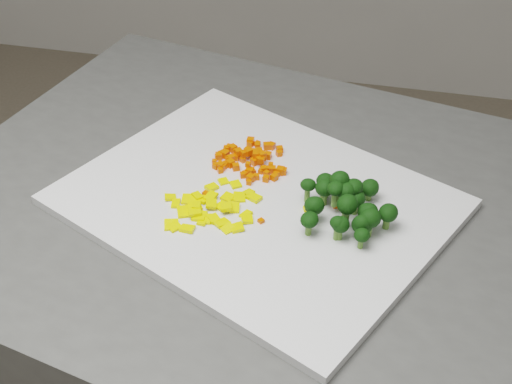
% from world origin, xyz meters
% --- Properties ---
extents(cutting_board, '(0.58, 0.54, 0.01)m').
position_xyz_m(cutting_board, '(0.01, 0.01, 0.91)').
color(cutting_board, silver).
rests_on(cutting_board, counter_block).
extents(carrot_pile, '(0.10, 0.10, 0.03)m').
position_xyz_m(carrot_pile, '(-0.01, 0.09, 0.93)').
color(carrot_pile, '#F24502').
rests_on(carrot_pile, cutting_board).
extents(pepper_pile, '(0.12, 0.12, 0.02)m').
position_xyz_m(pepper_pile, '(-0.04, -0.02, 0.92)').
color(pepper_pile, yellow).
rests_on(pepper_pile, cutting_board).
extents(broccoli_pile, '(0.13, 0.13, 0.06)m').
position_xyz_m(broccoli_pile, '(0.13, -0.00, 0.94)').
color(broccoli_pile, black).
rests_on(broccoli_pile, cutting_board).
extents(carrot_cube_0, '(0.01, 0.01, 0.01)m').
position_xyz_m(carrot_cube_0, '(-0.05, 0.06, 0.92)').
color(carrot_cube_0, '#F24502').
rests_on(carrot_cube_0, carrot_pile).
extents(carrot_cube_1, '(0.01, 0.01, 0.01)m').
position_xyz_m(carrot_cube_1, '(-0.05, 0.09, 0.92)').
color(carrot_cube_1, '#F24502').
rests_on(carrot_cube_1, carrot_pile).
extents(carrot_cube_2, '(0.01, 0.01, 0.01)m').
position_xyz_m(carrot_cube_2, '(0.03, 0.06, 0.92)').
color(carrot_cube_2, '#F24502').
rests_on(carrot_cube_2, carrot_pile).
extents(carrot_cube_3, '(0.01, 0.01, 0.01)m').
position_xyz_m(carrot_cube_3, '(0.02, 0.12, 0.92)').
color(carrot_cube_3, '#F24502').
rests_on(carrot_cube_3, carrot_pile).
extents(carrot_cube_4, '(0.01, 0.01, 0.01)m').
position_xyz_m(carrot_cube_4, '(-0.01, 0.09, 0.93)').
color(carrot_cube_4, '#F24502').
rests_on(carrot_cube_4, carrot_pile).
extents(carrot_cube_5, '(0.01, 0.01, 0.01)m').
position_xyz_m(carrot_cube_5, '(0.04, 0.07, 0.92)').
color(carrot_cube_5, '#F24502').
rests_on(carrot_cube_5, carrot_pile).
extents(carrot_cube_6, '(0.01, 0.01, 0.01)m').
position_xyz_m(carrot_cube_6, '(0.02, 0.08, 0.92)').
color(carrot_cube_6, '#F24502').
rests_on(carrot_cube_6, carrot_pile).
extents(carrot_cube_7, '(0.01, 0.01, 0.01)m').
position_xyz_m(carrot_cube_7, '(-0.02, 0.10, 0.92)').
color(carrot_cube_7, '#F24502').
rests_on(carrot_cube_7, carrot_pile).
extents(carrot_cube_8, '(0.01, 0.01, 0.01)m').
position_xyz_m(carrot_cube_8, '(-0.02, 0.13, 0.92)').
color(carrot_cube_8, '#F24502').
rests_on(carrot_cube_8, carrot_pile).
extents(carrot_cube_9, '(0.01, 0.01, 0.01)m').
position_xyz_m(carrot_cube_9, '(-0.03, 0.07, 0.92)').
color(carrot_cube_9, '#F24502').
rests_on(carrot_cube_9, carrot_pile).
extents(carrot_cube_10, '(0.01, 0.01, 0.01)m').
position_xyz_m(carrot_cube_10, '(-0.00, 0.06, 0.92)').
color(carrot_cube_10, '#F24502').
rests_on(carrot_cube_10, carrot_pile).
extents(carrot_cube_11, '(0.01, 0.01, 0.01)m').
position_xyz_m(carrot_cube_11, '(-0.01, 0.13, 0.92)').
color(carrot_cube_11, '#F24502').
rests_on(carrot_cube_11, carrot_pile).
extents(carrot_cube_12, '(0.01, 0.01, 0.01)m').
position_xyz_m(carrot_cube_12, '(-0.06, 0.09, 0.92)').
color(carrot_cube_12, '#F24502').
rests_on(carrot_cube_12, carrot_pile).
extents(carrot_cube_13, '(0.01, 0.01, 0.01)m').
position_xyz_m(carrot_cube_13, '(0.02, 0.07, 0.92)').
color(carrot_cube_13, '#F24502').
rests_on(carrot_cube_13, carrot_pile).
extents(carrot_cube_14, '(0.01, 0.01, 0.01)m').
position_xyz_m(carrot_cube_14, '(0.00, 0.09, 0.93)').
color(carrot_cube_14, '#F24502').
rests_on(carrot_cube_14, carrot_pile).
extents(carrot_cube_15, '(0.01, 0.01, 0.01)m').
position_xyz_m(carrot_cube_15, '(0.01, 0.07, 0.92)').
color(carrot_cube_15, '#F24502').
rests_on(carrot_cube_15, carrot_pile).
extents(carrot_cube_16, '(0.01, 0.01, 0.01)m').
position_xyz_m(carrot_cube_16, '(0.03, 0.06, 0.92)').
color(carrot_cube_16, '#F24502').
rests_on(carrot_cube_16, carrot_pile).
extents(carrot_cube_17, '(0.01, 0.01, 0.01)m').
position_xyz_m(carrot_cube_17, '(-0.05, 0.10, 0.92)').
color(carrot_cube_17, '#F24502').
rests_on(carrot_cube_17, carrot_pile).
extents(carrot_cube_18, '(0.01, 0.01, 0.01)m').
position_xyz_m(carrot_cube_18, '(-0.03, 0.09, 0.92)').
color(carrot_cube_18, '#F24502').
rests_on(carrot_cube_18, carrot_pile).
extents(carrot_cube_19, '(0.01, 0.01, 0.01)m').
position_xyz_m(carrot_cube_19, '(0.00, 0.13, 0.92)').
color(carrot_cube_19, '#F24502').
rests_on(carrot_cube_19, carrot_pile).
extents(carrot_cube_20, '(0.01, 0.01, 0.01)m').
position_xyz_m(carrot_cube_20, '(-0.02, 0.10, 0.92)').
color(carrot_cube_20, '#F24502').
rests_on(carrot_cube_20, carrot_pile).
extents(carrot_cube_21, '(0.01, 0.01, 0.01)m').
position_xyz_m(carrot_cube_21, '(-0.00, 0.05, 0.92)').
color(carrot_cube_21, '#F24502').
rests_on(carrot_cube_21, carrot_pile).
extents(carrot_cube_22, '(0.01, 0.01, 0.01)m').
position_xyz_m(carrot_cube_22, '(-0.02, 0.05, 0.92)').
color(carrot_cube_22, '#F24502').
rests_on(carrot_cube_22, carrot_pile).
extents(carrot_cube_23, '(0.01, 0.01, 0.01)m').
position_xyz_m(carrot_cube_23, '(-0.05, 0.06, 0.92)').
color(carrot_cube_23, '#F24502').
rests_on(carrot_cube_23, carrot_pile).
extents(carrot_cube_24, '(0.01, 0.01, 0.01)m').
position_xyz_m(carrot_cube_24, '(-0.06, 0.09, 0.92)').
color(carrot_cube_24, '#F24502').
rests_on(carrot_cube_24, carrot_pile).
extents(carrot_cube_25, '(0.01, 0.01, 0.01)m').
position_xyz_m(carrot_cube_25, '(-0.04, 0.08, 0.92)').
color(carrot_cube_25, '#F24502').
rests_on(carrot_cube_25, carrot_pile).
extents(carrot_cube_26, '(0.01, 0.01, 0.01)m').
position_xyz_m(carrot_cube_26, '(-0.01, 0.13, 0.92)').
color(carrot_cube_26, '#F24502').
rests_on(carrot_cube_26, carrot_pile).
extents(carrot_cube_27, '(0.01, 0.01, 0.01)m').
position_xyz_m(carrot_cube_27, '(-0.02, 0.09, 0.92)').
color(carrot_cube_27, '#F24502').
rests_on(carrot_cube_27, carrot_pile).
extents(carrot_cube_28, '(0.01, 0.01, 0.01)m').
position_xyz_m(carrot_cube_28, '(0.03, 0.07, 0.92)').
color(carrot_cube_28, '#F24502').
rests_on(carrot_cube_28, carrot_pile).
extents(carrot_cube_29, '(0.01, 0.01, 0.01)m').
position_xyz_m(carrot_cube_29, '(-0.05, 0.11, 0.92)').
color(carrot_cube_29, '#F24502').
rests_on(carrot_cube_29, carrot_pile).
extents(carrot_cube_30, '(0.01, 0.01, 0.01)m').
position_xyz_m(carrot_cube_30, '(0.01, 0.07, 0.92)').
color(carrot_cube_30, '#F24502').
rests_on(carrot_cube_30, carrot_pile).
extents(carrot_cube_31, '(0.01, 0.01, 0.01)m').
position_xyz_m(carrot_cube_31, '(-0.04, 0.07, 0.92)').
color(carrot_cube_31, '#F24502').
rests_on(carrot_cube_31, carrot_pile).
extents(carrot_cube_32, '(0.01, 0.01, 0.01)m').
position_xyz_m(carrot_cube_32, '(-0.01, 0.09, 0.92)').
color(carrot_cube_32, '#F24502').
rests_on(carrot_cube_32, carrot_pile).
extents(carrot_cube_33, '(0.01, 0.01, 0.01)m').
position_xyz_m(carrot_cube_33, '(-0.00, 0.05, 0.92)').
color(carrot_cube_33, '#F24502').
rests_on(carrot_cube_33, carrot_pile).
extents(carrot_cube_34, '(0.01, 0.01, 0.01)m').
position_xyz_m(carrot_cube_34, '(-0.01, 0.07, 0.93)').
color(carrot_cube_34, '#F24502').
rests_on(carrot_cube_34, carrot_pile).
extents(carrot_cube_35, '(0.01, 0.01, 0.01)m').
position_xyz_m(carrot_cube_35, '(-0.06, 0.09, 0.92)').
color(carrot_cube_35, '#F24502').
rests_on(carrot_cube_35, carrot_pile).
extents(carrot_cube_36, '(0.01, 0.01, 0.01)m').
position_xyz_m(carrot_cube_36, '(0.01, 0.09, 0.92)').
color(carrot_cube_36, '#F24502').
rests_on(carrot_cube_36, carrot_pile).
extents(carrot_cube_37, '(0.01, 0.01, 0.01)m').
position_xyz_m(carrot_cube_37, '(-0.01, 0.06, 0.92)').
color(carrot_cube_37, '#F24502').
rests_on(carrot_cube_37, carrot_pile).
extents(carrot_cube_38, '(0.01, 0.01, 0.01)m').
position_xyz_m(carrot_cube_38, '(0.02, 0.06, 0.92)').
color(carrot_cube_38, '#F24502').
rests_on(carrot_cube_38, carrot_pile).
extents(carrot_cube_39, '(0.01, 0.01, 0.01)m').
position_xyz_m(carrot_cube_39, '(-0.05, 0.09, 0.92)').
color(carrot_cube_39, '#F24502').
rests_on(carrot_cube_39, carrot_pile).
extents(carrot_cube_40, '(0.01, 0.01, 0.01)m').
position_xyz_m(carrot_cube_40, '(-0.05, 0.11, 0.92)').
color(carrot_cube_40, '#F24502').
rests_on(carrot_cube_40, carrot_pile).
extents(carrot_cube_41, '(0.01, 0.01, 0.01)m').
position_xyz_m(carrot_cube_41, '(-0.00, 0.04, 0.92)').
color(carrot_cube_41, '#F24502').
rests_on(carrot_cube_41, carrot_pile).
extents(carrot_cube_42, '(0.01, 0.01, 0.01)m').
position_xyz_m(carrot_cube_42, '(-0.05, 0.09, 0.92)').
color(carrot_cube_42, '#F24502').
rests_on(carrot_cube_42, carrot_pile).
extents(carrot_cube_43, '(0.01, 0.01, 0.01)m').
position_xyz_m(carrot_cube_43, '(-0.04, 0.11, 0.92)').
color(carrot_cube_43, '#F24502').
rests_on(carrot_cube_43, carrot_pile).
extents(carrot_cube_44, '(0.01, 0.01, 0.01)m').
position_xyz_m(carrot_cube_44, '(0.01, 0.13, 0.92)').
color(carrot_cube_44, '#F24502').
rests_on(carrot_cube_44, carrot_pile).
extents(carrot_cube_45, '(0.01, 0.01, 0.01)m').
position_xyz_m(carrot_cube_45, '(0.01, 0.10, 0.92)').
color(carrot_cube_45, '#F24502').
rests_on(carrot_cube_45, carrot_pile).
extents(carrot_cube_46, '(0.01, 0.01, 0.01)m').
position_xyz_m(carrot_cube_46, '(-0.01, 0.10, 0.92)').
color(carrot_cube_46, '#F24502').
rests_on(carrot_cube_46, carrot_pile).
extents(carrot_cube_47, '(0.01, 0.01, 0.01)m').
position_xyz_m(carrot_cube_47, '(0.01, 0.07, 0.92)').
color(carrot_cube_47, '#F24502').
rests_on(carrot_cube_47, carrot_pile).
extents(carrot_cube_48, '(0.01, 0.01, 0.01)m').
position_xyz_m(carrot_cube_48, '(0.02, 0.05, 0.92)').
color(carrot_cube_48, '#F24502').
rests_on(carrot_cube_48, carrot_pile).
extents(carrot_cube_49, '(0.01, 0.01, 0.01)m').
position_xyz_m(carrot_cube_49, '(0.00, 0.05, 0.92)').
color(carrot_cube_49, '#F24502').
rests_on(carrot_cube_49, carrot_pile).
extents(carrot_cube_50, '(0.01, 0.01, 0.01)m').
position_xyz_m(carrot_cube_50, '(0.00, 0.08, 0.92)').
color(carrot_cube_50, '#F24502').
rests_on(carrot_cube_50, carrot_pile).
extents(carrot_cube_51, '(0.01, 0.01, 0.01)m').
position_xyz_m(carrot_cube_51, '(-0.01, 0.09, 0.93)').
color(carrot_cube_51, '#F24502').
rests_on(carrot_cube_51, carrot_pile).
extents(carrot_cube_52, '(0.01, 0.01, 0.01)m').
position_xyz_m(carrot_cube_52, '(-0.04, 0.11, 0.92)').
color(carrot_cube_52, '#F24502').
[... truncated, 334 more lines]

